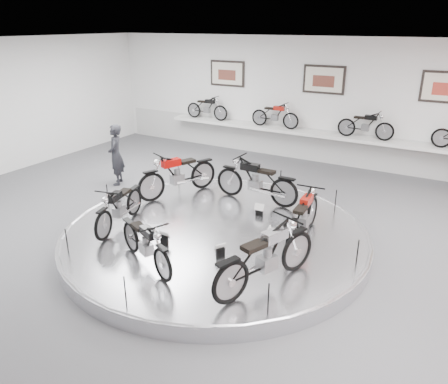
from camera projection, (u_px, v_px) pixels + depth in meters
The scene contains 20 objects.
floor at pixel (208, 248), 9.09m from camera, with size 16.00×16.00×0.00m, color #4E4D50.
ceiling at pixel (205, 46), 7.64m from camera, with size 16.00×16.00×0.00m, color white.
wall_back at pixel (322, 102), 14.01m from camera, with size 16.00×16.00×0.00m, color white.
dado_band at pixel (319, 146), 14.52m from camera, with size 15.68×0.04×1.10m, color #BCBCBA.
display_platform at pixel (215, 236), 9.28m from camera, with size 6.40×6.40×0.30m, color silver.
platform_rim at pixel (215, 231), 9.24m from camera, with size 6.40×6.40×0.10m, color #B2B2BA.
shelf at pixel (317, 134), 14.13m from camera, with size 11.00×0.55×0.10m, color silver.
poster_left at pixel (227, 73), 15.36m from camera, with size 1.35×0.06×0.88m, color silver.
poster_center at pixel (324, 80), 13.73m from camera, with size 1.35×0.06×0.88m, color silver.
poster_right at pixel (446, 87), 12.10m from camera, with size 1.35×0.06×0.88m, color silver.
shelf_bike_a at pixel (207, 109), 15.94m from camera, with size 1.22×0.42×0.73m, color black, non-canonical shape.
shelf_bike_b at pixel (275, 117), 14.68m from camera, with size 1.22×0.42×0.73m, color maroon, non-canonical shape.
shelf_bike_c at pixel (365, 127), 13.28m from camera, with size 1.22×0.42×0.73m, color black, non-canonical shape.
bike_a at pixel (303, 216), 8.64m from camera, with size 1.70×0.60×1.00m, color maroon, non-canonical shape.
bike_b at pixel (256, 180), 10.48m from camera, with size 1.85×0.65×1.09m, color black, non-canonical shape.
bike_c at pixel (178, 174), 10.88m from camera, with size 1.90×0.67×1.12m, color #AE0703, non-canonical shape.
bike_d at pixel (119, 206), 9.18m from camera, with size 1.61×0.57×0.95m, color black, non-canonical shape.
bike_e at pixel (145, 242), 7.70m from camera, with size 1.56×0.55×0.92m, color black, non-canonical shape.
bike_f at pixel (266, 256), 7.06m from camera, with size 1.91×0.67×1.12m, color silver, non-canonical shape.
visitor at pixel (116, 155), 12.39m from camera, with size 0.63×0.42×1.74m, color black.
Camera 1 is at (4.31, -6.80, 4.39)m, focal length 35.00 mm.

